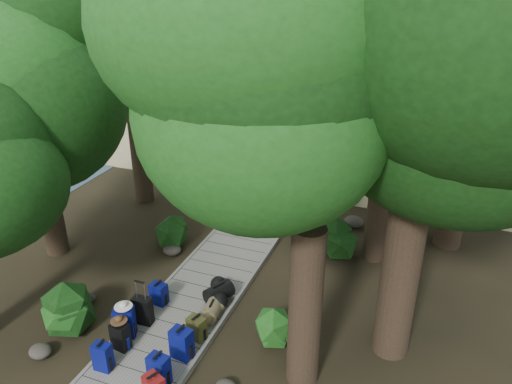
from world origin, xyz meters
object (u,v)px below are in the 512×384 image
at_px(backpack_right_c, 182,342).
at_px(backpack_right_d, 197,327).
at_px(backpack_left_d, 159,293).
at_px(backpack_right_b, 159,369).
at_px(suitcase_on_boardwalk, 143,310).
at_px(backpack_left_a, 102,355).
at_px(backpack_left_c, 125,321).
at_px(duffel_right_black, 219,293).
at_px(kayak, 260,131).
at_px(lone_suitcase_on_sand, 310,159).
at_px(backpack_left_b, 120,335).
at_px(sun_lounger, 396,156).
at_px(duffel_right_khaki, 212,310).

relative_size(backpack_right_c, backpack_right_d, 1.28).
height_order(backpack_left_d, backpack_right_d, backpack_left_d).
bearing_deg(backpack_right_b, backpack_right_d, 94.14).
xyz_separation_m(backpack_right_d, suitcase_on_boardwalk, (-1.35, 0.01, 0.04)).
bearing_deg(backpack_right_b, backpack_left_a, -168.80).
height_order(backpack_left_c, backpack_right_b, backpack_left_c).
relative_size(duffel_right_black, kayak, 0.22).
bearing_deg(lone_suitcase_on_sand, backpack_left_b, -101.55).
relative_size(suitcase_on_boardwalk, sun_lounger, 0.34).
relative_size(backpack_right_d, duffel_right_khaki, 1.03).
distance_m(backpack_left_b, backpack_left_c, 0.39).
distance_m(backpack_left_d, backpack_right_d, 1.58).
bearing_deg(backpack_left_c, duffel_right_khaki, 18.76).
bearing_deg(lone_suitcase_on_sand, suitcase_on_boardwalk, -101.97).
distance_m(backpack_right_c, backpack_right_d, 0.61).
bearing_deg(duffel_right_black, backpack_right_d, -58.62).
bearing_deg(backpack_left_a, duffel_right_black, 64.71).
bearing_deg(backpack_left_b, backpack_left_c, 118.66).
bearing_deg(backpack_right_d, backpack_right_b, -78.06).
distance_m(suitcase_on_boardwalk, kayak, 13.71).
bearing_deg(suitcase_on_boardwalk, backpack_right_b, -50.99).
bearing_deg(backpack_left_d, suitcase_on_boardwalk, -79.47).
distance_m(kayak, sun_lounger, 6.55).
distance_m(backpack_left_a, lone_suitcase_on_sand, 12.04).
relative_size(backpack_left_b, duffel_right_khaki, 1.20).
bearing_deg(duffel_right_black, suitcase_on_boardwalk, -105.82).
bearing_deg(backpack_left_d, backpack_right_c, -37.56).
bearing_deg(backpack_left_c, backpack_left_d, 65.44).
bearing_deg(backpack_right_d, backpack_left_a, -116.70).
relative_size(backpack_left_c, lone_suitcase_on_sand, 1.31).
xyz_separation_m(backpack_left_c, backpack_left_d, (0.09, 1.24, -0.10)).
height_order(backpack_right_c, lone_suitcase_on_sand, backpack_right_c).
distance_m(backpack_left_b, backpack_left_d, 1.60).
distance_m(backpack_left_b, backpack_right_b, 1.37).
distance_m(backpack_left_a, duffel_right_khaki, 2.58).
bearing_deg(backpack_left_a, sun_lounger, 71.30).
xyz_separation_m(backpack_right_c, duffel_right_black, (-0.08, 1.96, -0.16)).
distance_m(backpack_left_a, backpack_right_c, 1.56).
bearing_deg(sun_lounger, suitcase_on_boardwalk, -109.71).
xyz_separation_m(backpack_left_a, suitcase_on_boardwalk, (-0.02, 1.48, -0.00)).
xyz_separation_m(backpack_left_b, backpack_right_d, (1.34, 0.85, -0.05)).
bearing_deg(backpack_left_b, lone_suitcase_on_sand, 93.40).
bearing_deg(backpack_left_b, suitcase_on_boardwalk, 98.56).
relative_size(backpack_right_c, kayak, 0.24).
height_order(duffel_right_black, sun_lounger, sun_lounger).
distance_m(backpack_right_d, duffel_right_black, 1.37).
xyz_separation_m(backpack_left_b, backpack_left_c, (-0.14, 0.36, 0.06)).
distance_m(duffel_right_khaki, lone_suitcase_on_sand, 9.81).
xyz_separation_m(backpack_right_b, kayak, (-3.55, 14.91, -0.31)).
bearing_deg(backpack_right_c, sun_lounger, 85.79).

